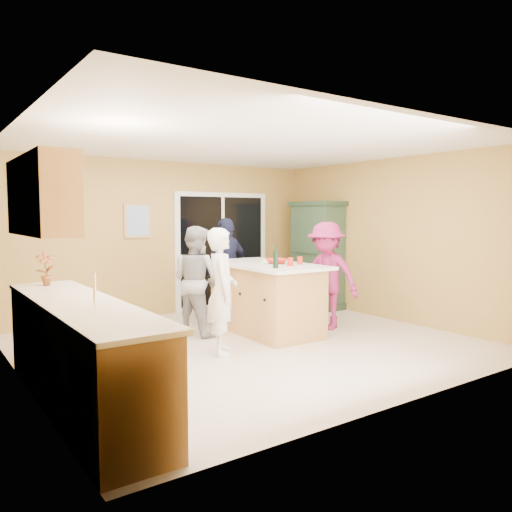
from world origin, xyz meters
TOP-DOWN VIEW (x-y plane):
  - floor at (0.00, 0.00)m, footprint 5.50×5.50m
  - ceiling at (0.00, 0.00)m, footprint 5.50×5.00m
  - wall_back at (0.00, 2.50)m, footprint 5.50×0.10m
  - wall_front at (0.00, -2.50)m, footprint 5.50×0.10m
  - wall_left at (-2.75, 0.00)m, footprint 0.10×5.00m
  - wall_right at (2.75, 0.00)m, footprint 0.10×5.00m
  - left_cabinet_run at (-2.45, -1.05)m, footprint 0.65×3.05m
  - upper_cabinets at (-2.58, -0.20)m, footprint 0.35×1.60m
  - sliding_door at (1.05, 2.46)m, footprint 1.90×0.07m
  - framed_picture at (-0.55, 2.48)m, footprint 0.46×0.04m
  - kitchen_island at (0.56, 0.44)m, footprint 1.06×1.92m
  - green_hutch at (2.49, 1.50)m, footprint 0.56×1.06m
  - woman_white at (-0.54, -0.16)m, footprint 0.59×0.67m
  - woman_grey at (-0.33, 0.89)m, footprint 0.82×0.91m
  - woman_navy at (0.64, 1.63)m, footprint 1.05×0.69m
  - woman_magenta at (1.44, 0.11)m, footprint 0.90×1.17m
  - serving_bowl at (0.65, 0.31)m, footprint 0.31×0.31m
  - tulip_vase at (-2.45, 0.30)m, footprint 0.20×0.14m
  - tumbler_near at (0.60, -0.06)m, footprint 0.08×0.08m
  - tumbler_far at (0.86, 0.04)m, footprint 0.09×0.09m
  - wine_bottle at (0.29, -0.15)m, footprint 0.07×0.07m
  - white_plate at (0.84, 0.73)m, footprint 0.23×0.23m

SIDE VIEW (x-z plane):
  - floor at x=0.00m, z-range 0.00..0.00m
  - left_cabinet_run at x=-2.45m, z-range -0.16..1.08m
  - kitchen_island at x=0.56m, z-range -0.03..0.97m
  - woman_grey at x=-0.33m, z-range 0.00..1.54m
  - woman_white at x=-0.54m, z-range 0.00..1.54m
  - woman_magenta at x=1.44m, z-range 0.00..1.59m
  - woman_navy at x=0.64m, z-range 0.00..1.65m
  - green_hutch at x=2.49m, z-range -0.02..1.91m
  - white_plate at x=0.84m, z-range 1.00..1.02m
  - serving_bowl at x=0.65m, z-range 1.00..1.08m
  - sliding_door at x=1.05m, z-range 0.00..2.10m
  - tumbler_far at x=0.86m, z-range 1.00..1.11m
  - tumbler_near at x=0.60m, z-range 1.00..1.12m
  - wine_bottle at x=0.29m, z-range 0.97..1.27m
  - tulip_vase at x=-2.45m, z-range 0.94..1.31m
  - wall_back at x=0.00m, z-range 0.00..2.60m
  - wall_front at x=0.00m, z-range 0.00..2.60m
  - wall_left at x=-2.75m, z-range 0.00..2.60m
  - wall_right at x=2.75m, z-range 0.00..2.60m
  - framed_picture at x=-0.55m, z-range 1.32..1.88m
  - upper_cabinets at x=-2.58m, z-range 1.50..2.25m
  - ceiling at x=0.00m, z-range 2.55..2.65m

